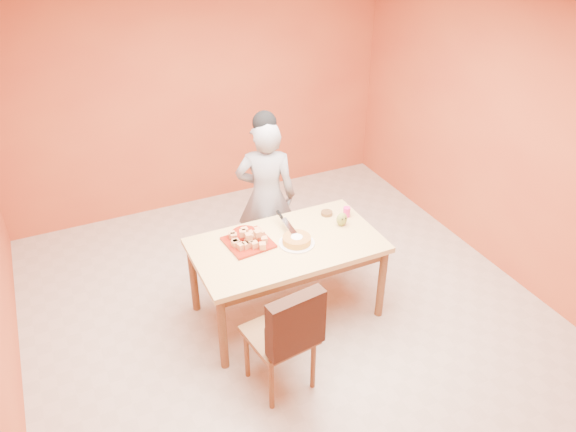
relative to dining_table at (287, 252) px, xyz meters
name	(u,v)px	position (x,y,z in m)	size (l,w,h in m)	color
floor	(294,323)	(-0.01, -0.18, -0.67)	(5.00, 5.00, 0.00)	#BFB6A3
ceiling	(297,9)	(-0.01, -0.18, 2.03)	(5.00, 5.00, 0.00)	white
wall_back	(198,93)	(-0.01, 2.32, 0.68)	(4.50, 4.50, 0.00)	#C55A2D
wall_right	(517,141)	(2.24, -0.18, 0.68)	(5.00, 5.00, 0.00)	#C55A2D
dining_table	(287,252)	(0.00, 0.00, 0.00)	(1.60, 0.90, 0.76)	tan
dining_chair	(281,334)	(-0.40, -0.75, -0.14)	(0.52, 0.59, 1.01)	brown
pastry_pile	(248,236)	(-0.30, 0.14, 0.17)	(0.33, 0.33, 0.11)	tan
person	(266,197)	(0.14, 0.76, 0.12)	(0.57, 0.38, 1.57)	gray
pastry_platter	(248,242)	(-0.30, 0.14, 0.10)	(0.36, 0.36, 0.02)	maroon
red_dinner_plate	(245,233)	(-0.27, 0.29, 0.10)	(0.23, 0.23, 0.01)	maroon
white_cake_plate	(297,243)	(0.07, -0.04, 0.10)	(0.31, 0.31, 0.01)	white
sponge_cake	(297,240)	(0.07, -0.04, 0.13)	(0.24, 0.24, 0.06)	gold
cake_server	(289,226)	(0.08, 0.14, 0.17)	(0.05, 0.27, 0.01)	silver
egg_ornament	(342,219)	(0.56, 0.05, 0.16)	(0.10, 0.08, 0.13)	olive
magenta_glass	(347,212)	(0.68, 0.16, 0.14)	(0.07, 0.07, 0.09)	#DE2175
checker_tin	(327,213)	(0.53, 0.26, 0.11)	(0.11, 0.11, 0.03)	#351C0E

